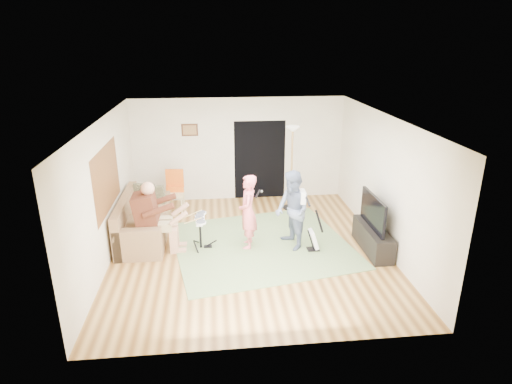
{
  "coord_description": "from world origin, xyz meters",
  "views": [
    {
      "loc": [
        -0.7,
        -7.89,
        4.12
      ],
      "look_at": [
        0.17,
        0.3,
        1.13
      ],
      "focal_mm": 30.0,
      "sensor_mm": 36.0,
      "label": 1
    }
  ],
  "objects_px": {
    "dining_chair": "(175,198)",
    "tv_cabinet": "(373,239)",
    "drum_kit": "(200,234)",
    "guitarist": "(292,211)",
    "singer": "(248,212)",
    "television": "(373,212)",
    "sofa": "(140,224)",
    "torchiere_lamp": "(292,153)",
    "guitar_spare": "(314,239)"
  },
  "relations": [
    {
      "from": "dining_chair",
      "to": "tv_cabinet",
      "type": "height_order",
      "value": "dining_chair"
    },
    {
      "from": "drum_kit",
      "to": "guitarist",
      "type": "relative_size",
      "value": 0.44
    },
    {
      "from": "singer",
      "to": "television",
      "type": "bearing_deg",
      "value": 86.77
    },
    {
      "from": "sofa",
      "to": "tv_cabinet",
      "type": "bearing_deg",
      "value": -12.85
    },
    {
      "from": "singer",
      "to": "torchiere_lamp",
      "type": "height_order",
      "value": "torchiere_lamp"
    },
    {
      "from": "sofa",
      "to": "guitar_spare",
      "type": "xyz_separation_m",
      "value": [
        3.6,
        -0.99,
        -0.05
      ]
    },
    {
      "from": "sofa",
      "to": "drum_kit",
      "type": "relative_size",
      "value": 3.17
    },
    {
      "from": "sofa",
      "to": "guitar_spare",
      "type": "relative_size",
      "value": 2.55
    },
    {
      "from": "guitarist",
      "to": "tv_cabinet",
      "type": "xyz_separation_m",
      "value": [
        1.63,
        -0.3,
        -0.57
      ]
    },
    {
      "from": "tv_cabinet",
      "to": "torchiere_lamp",
      "type": "bearing_deg",
      "value": 117.36
    },
    {
      "from": "dining_chair",
      "to": "torchiere_lamp",
      "type": "bearing_deg",
      "value": 3.68
    },
    {
      "from": "television",
      "to": "torchiere_lamp",
      "type": "bearing_deg",
      "value": 116.42
    },
    {
      "from": "sofa",
      "to": "dining_chair",
      "type": "xyz_separation_m",
      "value": [
        0.64,
        1.35,
        0.07
      ]
    },
    {
      "from": "guitarist",
      "to": "torchiere_lamp",
      "type": "bearing_deg",
      "value": 154.75
    },
    {
      "from": "dining_chair",
      "to": "television",
      "type": "relative_size",
      "value": 0.89
    },
    {
      "from": "singer",
      "to": "tv_cabinet",
      "type": "xyz_separation_m",
      "value": [
        2.52,
        -0.42,
        -0.53
      ]
    },
    {
      "from": "dining_chair",
      "to": "tv_cabinet",
      "type": "bearing_deg",
      "value": -26.33
    },
    {
      "from": "sofa",
      "to": "dining_chair",
      "type": "distance_m",
      "value": 1.5
    },
    {
      "from": "guitar_spare",
      "to": "torchiere_lamp",
      "type": "xyz_separation_m",
      "value": [
        -0.05,
        2.32,
        1.19
      ]
    },
    {
      "from": "guitarist",
      "to": "guitar_spare",
      "type": "distance_m",
      "value": 0.73
    },
    {
      "from": "sofa",
      "to": "torchiere_lamp",
      "type": "distance_m",
      "value": 3.96
    },
    {
      "from": "singer",
      "to": "drum_kit",
      "type": "bearing_deg",
      "value": -85.18
    },
    {
      "from": "sofa",
      "to": "tv_cabinet",
      "type": "xyz_separation_m",
      "value": [
        4.8,
        -1.1,
        -0.06
      ]
    },
    {
      "from": "singer",
      "to": "torchiere_lamp",
      "type": "bearing_deg",
      "value": 154.14
    },
    {
      "from": "torchiere_lamp",
      "to": "tv_cabinet",
      "type": "height_order",
      "value": "torchiere_lamp"
    },
    {
      "from": "singer",
      "to": "television",
      "type": "distance_m",
      "value": 2.51
    },
    {
      "from": "drum_kit",
      "to": "torchiere_lamp",
      "type": "bearing_deg",
      "value": 41.39
    },
    {
      "from": "television",
      "to": "guitarist",
      "type": "bearing_deg",
      "value": 169.28
    },
    {
      "from": "sofa",
      "to": "drum_kit",
      "type": "height_order",
      "value": "sofa"
    },
    {
      "from": "singer",
      "to": "television",
      "type": "relative_size",
      "value": 1.29
    },
    {
      "from": "singer",
      "to": "guitar_spare",
      "type": "distance_m",
      "value": 1.45
    },
    {
      "from": "singer",
      "to": "dining_chair",
      "type": "distance_m",
      "value": 2.64
    },
    {
      "from": "sofa",
      "to": "guitarist",
      "type": "bearing_deg",
      "value": -14.09
    },
    {
      "from": "singer",
      "to": "tv_cabinet",
      "type": "relative_size",
      "value": 1.11
    },
    {
      "from": "dining_chair",
      "to": "television",
      "type": "xyz_separation_m",
      "value": [
        4.11,
        -2.45,
        0.47
      ]
    },
    {
      "from": "singer",
      "to": "guitarist",
      "type": "height_order",
      "value": "guitarist"
    },
    {
      "from": "torchiere_lamp",
      "to": "tv_cabinet",
      "type": "xyz_separation_m",
      "value": [
        1.25,
        -2.42,
        -1.2
      ]
    },
    {
      "from": "torchiere_lamp",
      "to": "television",
      "type": "bearing_deg",
      "value": -63.58
    },
    {
      "from": "sofa",
      "to": "tv_cabinet",
      "type": "relative_size",
      "value": 1.63
    },
    {
      "from": "guitarist",
      "to": "television",
      "type": "bearing_deg",
      "value": 63.99
    },
    {
      "from": "guitar_spare",
      "to": "sofa",
      "type": "bearing_deg",
      "value": 164.63
    },
    {
      "from": "sofa",
      "to": "guitarist",
      "type": "xyz_separation_m",
      "value": [
        3.17,
        -0.8,
        0.51
      ]
    },
    {
      "from": "torchiere_lamp",
      "to": "dining_chair",
      "type": "distance_m",
      "value": 3.09
    },
    {
      "from": "television",
      "to": "tv_cabinet",
      "type": "bearing_deg",
      "value": -0.0
    },
    {
      "from": "singer",
      "to": "sofa",
      "type": "bearing_deg",
      "value": -100.13
    },
    {
      "from": "tv_cabinet",
      "to": "sofa",
      "type": "bearing_deg",
      "value": 167.15
    },
    {
      "from": "television",
      "to": "guitar_spare",
      "type": "bearing_deg",
      "value": 174.77
    },
    {
      "from": "dining_chair",
      "to": "guitarist",
      "type": "bearing_deg",
      "value": -36.18
    },
    {
      "from": "guitar_spare",
      "to": "guitarist",
      "type": "bearing_deg",
      "value": 155.69
    },
    {
      "from": "drum_kit",
      "to": "tv_cabinet",
      "type": "xyz_separation_m",
      "value": [
        3.5,
        -0.45,
        -0.06
      ]
    }
  ]
}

